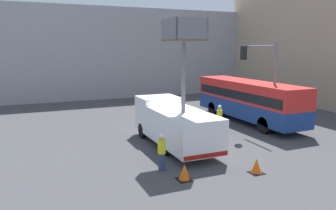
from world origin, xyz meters
TOP-DOWN VIEW (x-y plane):
  - ground_plane at (0.00, 0.00)m, footprint 120.00×120.00m
  - building_backdrop_far at (0.00, 23.98)m, footprint 44.00×10.00m
  - utility_truck at (-0.16, -0.22)m, footprint 2.52×7.42m
  - city_bus at (7.81, 3.35)m, footprint 2.58×10.79m
  - traffic_light_pole at (7.16, 0.84)m, footprint 2.93×2.68m
  - road_worker_near_truck at (-2.29, -3.51)m, footprint 0.38×0.38m
  - road_worker_directing at (3.99, 1.39)m, footprint 0.38×0.38m
  - traffic_cone_near_truck at (-1.82, -5.00)m, footprint 0.65×0.65m
  - traffic_cone_mid_road at (1.61, -5.63)m, footprint 0.62×0.62m

SIDE VIEW (x-z plane):
  - ground_plane at x=0.00m, z-range 0.00..0.00m
  - traffic_cone_mid_road at x=1.61m, z-range -0.02..0.69m
  - traffic_cone_near_truck at x=-1.82m, z-range -0.02..0.72m
  - road_worker_near_truck at x=-2.29m, z-range 0.00..1.82m
  - road_worker_directing at x=3.99m, z-range 0.01..1.94m
  - utility_truck at x=-0.16m, z-range -2.10..5.16m
  - city_bus at x=7.81m, z-range 0.29..3.49m
  - traffic_light_pole at x=7.16m, z-range 1.03..7.21m
  - building_backdrop_far at x=0.00m, z-range 0.00..10.23m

